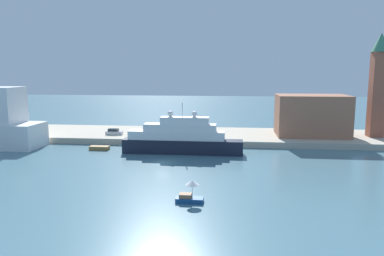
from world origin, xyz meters
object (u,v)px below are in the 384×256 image
(work_barge, at_px, (100,148))
(person_figure, at_px, (135,132))
(small_motorboat, at_px, (190,194))
(mooring_bollard, at_px, (161,137))
(parked_car, at_px, (114,132))
(bell_tower, at_px, (378,81))
(harbor_building, at_px, (312,115))
(large_yacht, at_px, (181,139))

(work_barge, height_order, person_figure, person_figure)
(small_motorboat, distance_m, person_figure, 46.36)
(small_motorboat, distance_m, mooring_bollard, 39.82)
(parked_car, relative_size, person_figure, 2.45)
(bell_tower, bearing_deg, work_barge, -165.87)
(small_motorboat, height_order, bell_tower, bell_tower)
(work_barge, distance_m, person_figure, 12.47)
(small_motorboat, height_order, harbor_building, harbor_building)
(harbor_building, bearing_deg, mooring_bollard, -165.56)
(parked_car, distance_m, person_figure, 5.84)
(small_motorboat, height_order, mooring_bollard, small_motorboat)
(person_figure, xyz_separation_m, mooring_bollard, (7.39, -4.21, -0.40))
(work_barge, height_order, harbor_building, harbor_building)
(large_yacht, relative_size, small_motorboat, 6.93)
(large_yacht, xyz_separation_m, work_barge, (-18.67, 1.57, -2.73))
(bell_tower, height_order, mooring_bollard, bell_tower)
(person_figure, height_order, mooring_bollard, person_figure)
(work_barge, height_order, bell_tower, bell_tower)
(harbor_building, xyz_separation_m, person_figure, (-43.88, -5.18, -4.28))
(parked_car, distance_m, mooring_bollard, 14.09)
(parked_car, bearing_deg, person_figure, -7.48)
(large_yacht, height_order, work_barge, large_yacht)
(parked_car, bearing_deg, work_barge, -87.49)
(large_yacht, distance_m, parked_car, 23.48)
(large_yacht, height_order, person_figure, large_yacht)
(work_barge, relative_size, parked_car, 1.02)
(small_motorboat, bearing_deg, work_barge, 127.73)
(bell_tower, relative_size, parked_car, 5.95)
(large_yacht, bearing_deg, small_motorboat, -79.56)
(small_motorboat, height_order, person_figure, person_figure)
(mooring_bollard, bearing_deg, person_figure, 150.33)
(small_motorboat, distance_m, work_barge, 39.44)
(harbor_building, distance_m, parked_car, 50.06)
(small_motorboat, relative_size, work_barge, 0.86)
(small_motorboat, bearing_deg, parked_car, 119.77)
(parked_car, bearing_deg, large_yacht, -35.08)
(parked_car, xyz_separation_m, person_figure, (5.79, -0.76, 0.16))
(large_yacht, bearing_deg, parked_car, 144.92)
(small_motorboat, distance_m, parked_car, 49.66)
(small_motorboat, bearing_deg, harbor_building, 62.24)
(work_barge, xyz_separation_m, mooring_bollard, (12.66, 6.94, 1.43))
(bell_tower, distance_m, mooring_bollard, 54.21)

